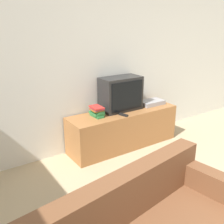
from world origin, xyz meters
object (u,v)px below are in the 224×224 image
at_px(tv_stand, 123,129).
at_px(set_top_box, 152,102).
at_px(television, 121,94).
at_px(book_stack, 97,111).
at_px(remote_on_stand, 123,115).

distance_m(tv_stand, set_top_box, 0.65).
distance_m(television, book_stack, 0.48).
distance_m(television, remote_on_stand, 0.36).
relative_size(tv_stand, book_stack, 7.01).
bearing_deg(book_stack, remote_on_stand, -29.54).
distance_m(tv_stand, book_stack, 0.56).
bearing_deg(set_top_box, television, 173.80).
bearing_deg(set_top_box, tv_stand, -177.64).
bearing_deg(tv_stand, set_top_box, 2.36).
xyz_separation_m(remote_on_stand, set_top_box, (0.69, 0.18, 0.02)).
bearing_deg(remote_on_stand, television, 62.83).
bearing_deg(remote_on_stand, set_top_box, 14.53).
height_order(television, remote_on_stand, television).
bearing_deg(tv_stand, book_stack, 176.44).
bearing_deg(television, tv_stand, -94.03).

